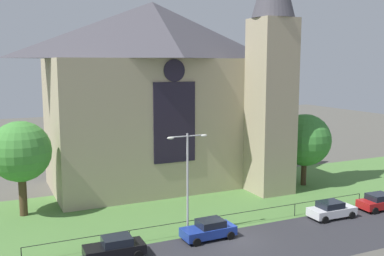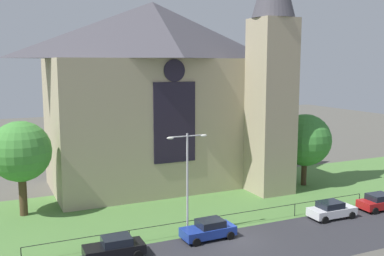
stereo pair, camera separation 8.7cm
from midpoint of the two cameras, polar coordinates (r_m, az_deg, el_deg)
ground at (r=44.36m, az=-0.98°, el=-9.51°), size 160.00×160.00×0.00m
road_asphalt at (r=34.39m, az=7.38°, el=-14.96°), size 120.00×8.00×0.01m
grass_verge at (r=42.63m, az=0.12°, el=-10.25°), size 120.00×20.00×0.01m
church_building at (r=49.43m, az=-3.77°, el=4.45°), size 23.20×16.20×26.00m
iron_railing at (r=37.60m, az=3.53°, el=-11.26°), size 30.57×0.07×1.13m
tree_right_far at (r=51.28m, az=14.18°, el=-1.50°), size 5.75×5.75×7.97m
tree_left_far at (r=42.34m, az=-20.83°, el=-2.84°), size 5.37×5.37×8.51m
streetlamp_near at (r=35.08m, az=-0.52°, el=-5.48°), size 3.37×0.26×8.15m
parked_car_black at (r=32.93m, az=-9.70°, el=-14.70°), size 4.26×2.13×1.51m
parked_car_blue at (r=35.70m, az=2.19°, el=-12.73°), size 4.25×2.13×1.51m
parked_car_white at (r=41.96m, az=17.30°, el=-9.87°), size 4.23×2.09×1.51m
parked_car_red at (r=45.81m, az=22.76°, el=-8.62°), size 4.27×2.17×1.51m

